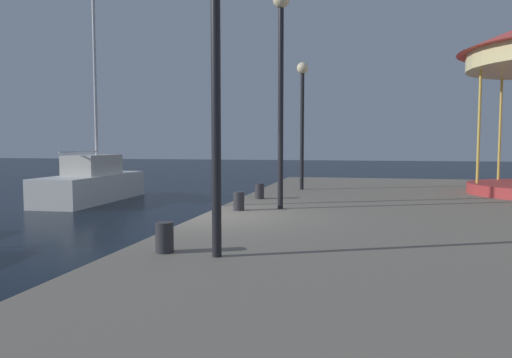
{
  "coord_description": "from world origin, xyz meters",
  "views": [
    {
      "loc": [
        3.16,
        -9.15,
        2.21
      ],
      "look_at": [
        0.01,
        4.93,
        1.17
      ],
      "focal_mm": 33.29,
      "sensor_mm": 36.0,
      "label": 1
    }
  ],
  "objects": [
    {
      "name": "lamp_post_mid_promenade",
      "position": [
        1.4,
        1.16,
        3.98
      ],
      "size": [
        0.36,
        0.36,
        4.71
      ],
      "color": "black",
      "rests_on": "quay_dock"
    },
    {
      "name": "lamp_post_far_end",
      "position": [
        1.3,
        5.81,
        3.56
      ],
      "size": [
        0.36,
        0.36,
        3.99
      ],
      "color": "black",
      "rests_on": "quay_dock"
    },
    {
      "name": "sailboat_white",
      "position": [
        -7.17,
        7.55,
        0.72
      ],
      "size": [
        2.05,
        5.82,
        7.9
      ],
      "color": "white",
      "rests_on": "ground"
    },
    {
      "name": "bollard_north",
      "position": [
        0.54,
        2.97,
        1.0
      ],
      "size": [
        0.24,
        0.24,
        0.4
      ],
      "primitive_type": "cylinder",
      "color": "#2D2D33",
      "rests_on": "quay_dock"
    },
    {
      "name": "ground_plane",
      "position": [
        0.0,
        0.0,
        0.0
      ],
      "size": [
        120.0,
        120.0,
        0.0
      ],
      "primitive_type": "plane",
      "color": "black"
    },
    {
      "name": "bollard_center",
      "position": [
        0.64,
        -3.41,
        1.0
      ],
      "size": [
        0.24,
        0.24,
        0.4
      ],
      "primitive_type": "cylinder",
      "color": "#2D2D33",
      "rests_on": "quay_dock"
    },
    {
      "name": "bollard_south",
      "position": [
        0.57,
        0.7,
        1.0
      ],
      "size": [
        0.24,
        0.24,
        0.4
      ],
      "primitive_type": "cylinder",
      "color": "#2D2D33",
      "rests_on": "quay_dock"
    }
  ]
}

